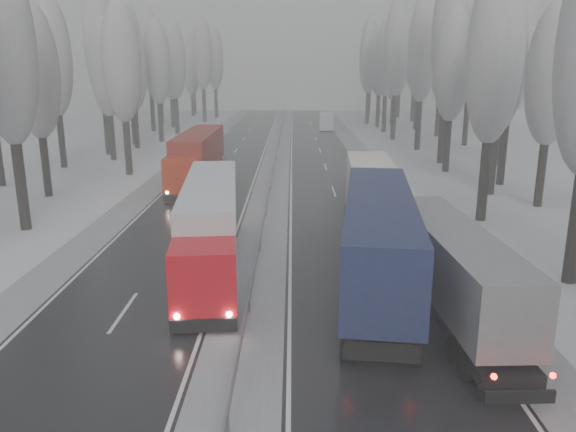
{
  "coord_description": "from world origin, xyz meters",
  "views": [
    {
      "loc": [
        1.8,
        -9.59,
        9.86
      ],
      "look_at": [
        1.57,
        19.59,
        2.2
      ],
      "focal_mm": 35.0,
      "sensor_mm": 36.0,
      "label": 1
    }
  ],
  "objects_px": {
    "truck_cream_box": "(372,193)",
    "truck_red_red": "(197,154)",
    "truck_blue_box": "(378,232)",
    "box_truck_distant": "(326,121)",
    "truck_red_white": "(210,219)",
    "truck_grey_tarp": "(445,258)"
  },
  "relations": [
    {
      "from": "truck_grey_tarp",
      "to": "truck_blue_box",
      "type": "distance_m",
      "value": 3.4
    },
    {
      "from": "truck_red_white",
      "to": "truck_red_red",
      "type": "height_order",
      "value": "truck_red_red"
    },
    {
      "from": "truck_blue_box",
      "to": "truck_cream_box",
      "type": "relative_size",
      "value": 1.07
    },
    {
      "from": "truck_blue_box",
      "to": "box_truck_distant",
      "type": "xyz_separation_m",
      "value": [
        1.78,
        70.25,
        -1.27
      ]
    },
    {
      "from": "truck_blue_box",
      "to": "truck_cream_box",
      "type": "height_order",
      "value": "truck_blue_box"
    },
    {
      "from": "truck_cream_box",
      "to": "truck_red_red",
      "type": "distance_m",
      "value": 20.33
    },
    {
      "from": "truck_grey_tarp",
      "to": "truck_red_white",
      "type": "height_order",
      "value": "truck_red_white"
    },
    {
      "from": "truck_grey_tarp",
      "to": "truck_red_white",
      "type": "relative_size",
      "value": 0.89
    },
    {
      "from": "truck_blue_box",
      "to": "truck_red_white",
      "type": "distance_m",
      "value": 8.58
    },
    {
      "from": "truck_blue_box",
      "to": "truck_cream_box",
      "type": "bearing_deg",
      "value": 90.96
    },
    {
      "from": "box_truck_distant",
      "to": "truck_red_white",
      "type": "distance_m",
      "value": 68.09
    },
    {
      "from": "truck_grey_tarp",
      "to": "truck_red_red",
      "type": "height_order",
      "value": "truck_red_red"
    },
    {
      "from": "truck_blue_box",
      "to": "truck_cream_box",
      "type": "distance_m",
      "value": 8.99
    },
    {
      "from": "truck_cream_box",
      "to": "truck_red_white",
      "type": "distance_m",
      "value": 10.86
    },
    {
      "from": "truck_cream_box",
      "to": "box_truck_distant",
      "type": "bearing_deg",
      "value": 92.58
    },
    {
      "from": "truck_blue_box",
      "to": "truck_grey_tarp",
      "type": "bearing_deg",
      "value": -35.22
    },
    {
      "from": "truck_grey_tarp",
      "to": "box_truck_distant",
      "type": "bearing_deg",
      "value": 88.15
    },
    {
      "from": "box_truck_distant",
      "to": "truck_red_white",
      "type": "bearing_deg",
      "value": -95.45
    },
    {
      "from": "truck_grey_tarp",
      "to": "truck_blue_box",
      "type": "bearing_deg",
      "value": 135.37
    },
    {
      "from": "truck_grey_tarp",
      "to": "truck_blue_box",
      "type": "xyz_separation_m",
      "value": [
        -2.49,
        2.26,
        0.48
      ]
    },
    {
      "from": "truck_red_white",
      "to": "truck_blue_box",
      "type": "bearing_deg",
      "value": -25.45
    },
    {
      "from": "truck_red_white",
      "to": "truck_red_red",
      "type": "distance_m",
      "value": 21.9
    }
  ]
}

